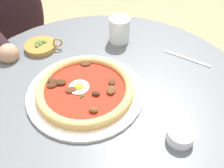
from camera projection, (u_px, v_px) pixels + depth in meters
name	position (u px, v px, depth m)	size (l,w,h in m)	color
dining_table	(105.00, 125.00, 0.82)	(0.92, 0.92, 0.74)	#565B60
pizza_on_plate	(85.00, 90.00, 0.70)	(0.33, 0.33, 0.04)	white
water_glass	(119.00, 31.00, 0.88)	(0.07, 0.07, 0.09)	silver
ramekin_capers	(180.00, 135.00, 0.59)	(0.07, 0.07, 0.03)	white
olive_pan	(41.00, 46.00, 0.86)	(0.11, 0.13, 0.04)	olive
fork_utensil	(187.00, 58.00, 0.82)	(0.13, 0.11, 0.00)	#BCBCC1
diner_person	(17.00, 54.00, 1.20)	(0.57, 0.43, 1.19)	#282833
cafe_chair_diner	(3.00, 39.00, 1.27)	(0.54, 0.54, 0.91)	#504A45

